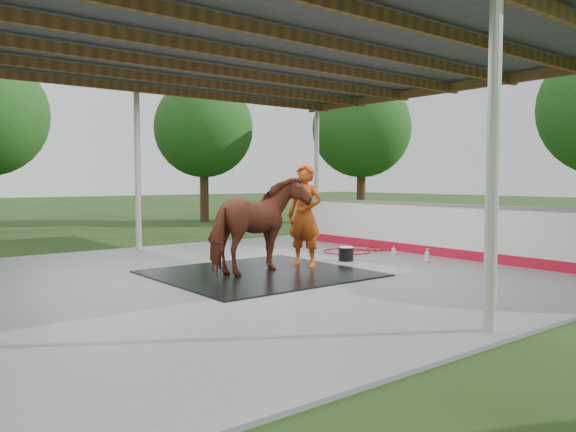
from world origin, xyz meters
TOP-DOWN VIEW (x-y plane):
  - ground at (0.00, 0.00)m, footprint 100.00×100.00m
  - concrete_slab at (0.00, 0.00)m, footprint 12.00×10.00m
  - pavilion_structure at (0.00, -0.00)m, footprint 12.60×10.60m
  - dasher_board at (4.60, 0.00)m, footprint 0.16×8.00m
  - tree_belt at (0.30, 0.90)m, footprint 28.00×28.00m
  - rubber_mat at (0.16, -0.10)m, footprint 3.45×3.23m
  - horse at (0.16, -0.10)m, footprint 2.19×1.41m
  - handler at (1.32, 0.05)m, footprint 0.68×0.83m
  - wash_bucket at (2.49, 0.11)m, footprint 0.31×0.31m
  - soap_bottle_a at (3.61, -1.06)m, footprint 0.15×0.15m
  - soap_bottle_b at (4.00, 0.16)m, footprint 0.13×0.13m
  - hose_coil at (3.90, 1.18)m, footprint 2.42×1.29m

SIDE VIEW (x-z plane):
  - ground at x=0.00m, z-range 0.00..0.00m
  - concrete_slab at x=0.00m, z-range 0.00..0.05m
  - hose_coil at x=3.90m, z-range 0.05..0.07m
  - rubber_mat at x=0.16m, z-range 0.05..0.08m
  - soap_bottle_b at x=4.00m, z-range 0.05..0.24m
  - soap_bottle_a at x=3.61m, z-range 0.05..0.33m
  - wash_bucket at x=2.49m, z-range 0.05..0.34m
  - dasher_board at x=4.60m, z-range 0.02..1.17m
  - horse at x=0.16m, z-range 0.08..1.79m
  - handler at x=1.32m, z-range 0.05..2.01m
  - tree_belt at x=0.30m, z-range 0.89..6.69m
  - pavilion_structure at x=0.00m, z-range 1.94..5.99m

